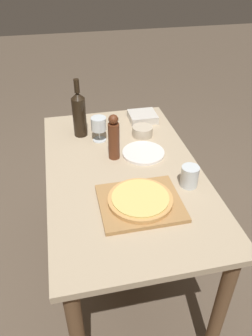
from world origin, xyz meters
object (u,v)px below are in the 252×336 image
(wine_glass, at_px, (99,125))
(small_bowl, at_px, (143,131))
(pepper_mill, at_px, (114,138))
(wine_bottle, at_px, (79,113))
(pizza, at_px, (140,199))

(wine_glass, relative_size, small_bowl, 1.20)
(pepper_mill, bearing_deg, small_bowl, 43.13)
(wine_glass, bearing_deg, pepper_mill, -75.40)
(wine_bottle, relative_size, wine_glass, 2.38)
(pizza, bearing_deg, wine_bottle, 105.96)
(pizza, height_order, pepper_mill, pepper_mill)
(wine_bottle, relative_size, small_bowl, 2.86)
(pizza, bearing_deg, wine_glass, 99.09)
(pizza, distance_m, wine_bottle, 0.66)
(wine_bottle, height_order, wine_glass, wine_bottle)
(wine_bottle, bearing_deg, small_bowl, -13.95)
(pizza, xyz_separation_m, pepper_mill, (-0.04, 0.37, 0.08))
(pizza, height_order, small_bowl, small_bowl)
(wine_bottle, height_order, pepper_mill, wine_bottle)
(wine_bottle, height_order, small_bowl, wine_bottle)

